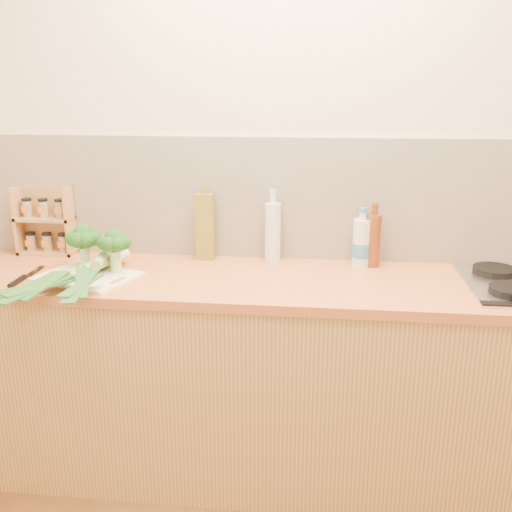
# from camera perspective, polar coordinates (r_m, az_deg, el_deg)

# --- Properties ---
(room_shell) EXTENTS (3.50, 3.50, 3.50)m
(room_shell) POSITION_cam_1_polar(r_m,az_deg,el_deg) (2.53, 2.98, 5.69)
(room_shell) COLOR beige
(room_shell) RESTS_ON ground
(counter) EXTENTS (3.20, 0.62, 0.90)m
(counter) POSITION_cam_1_polar(r_m,az_deg,el_deg) (2.50, 2.29, -12.00)
(counter) COLOR tan
(counter) RESTS_ON ground
(chopping_board) EXTENTS (0.45, 0.39, 0.01)m
(chopping_board) POSITION_cam_1_polar(r_m,az_deg,el_deg) (2.42, -16.47, -1.98)
(chopping_board) COLOR white
(chopping_board) RESTS_ON counter
(broccoli_left) EXTENTS (0.14, 0.15, 0.19)m
(broccoli_left) POSITION_cam_1_polar(r_m,az_deg,el_deg) (2.50, -16.86, 1.72)
(broccoli_left) COLOR #A9CD77
(broccoli_left) RESTS_ON chopping_board
(broccoli_right) EXTENTS (0.14, 0.14, 0.18)m
(broccoli_right) POSITION_cam_1_polar(r_m,az_deg,el_deg) (2.40, -13.98, 1.32)
(broccoli_right) COLOR #A9CD77
(broccoli_right) RESTS_ON chopping_board
(leek_front) EXTENTS (0.34, 0.62, 0.04)m
(leek_front) POSITION_cam_1_polar(r_m,az_deg,el_deg) (2.40, -17.34, -1.44)
(leek_front) COLOR white
(leek_front) RESTS_ON chopping_board
(leek_mid) EXTENTS (0.27, 0.65, 0.04)m
(leek_mid) POSITION_cam_1_polar(r_m,az_deg,el_deg) (2.35, -16.79, -1.34)
(leek_mid) COLOR white
(leek_mid) RESTS_ON chopping_board
(leek_back) EXTENTS (0.16, 0.66, 0.04)m
(leek_back) POSITION_cam_1_polar(r_m,az_deg,el_deg) (2.32, -15.77, -1.02)
(leek_back) COLOR white
(leek_back) RESTS_ON chopping_board
(chefs_knife) EXTENTS (0.04, 0.29, 0.02)m
(chefs_knife) POSITION_cam_1_polar(r_m,az_deg,el_deg) (2.47, -22.39, -2.13)
(chefs_knife) COLOR silver
(chefs_knife) RESTS_ON counter
(spice_rack) EXTENTS (0.26, 0.10, 0.31)m
(spice_rack) POSITION_cam_1_polar(r_m,az_deg,el_deg) (2.81, -20.20, 2.98)
(spice_rack) COLOR tan
(spice_rack) RESTS_ON counter
(oil_tin) EXTENTS (0.08, 0.05, 0.33)m
(oil_tin) POSITION_cam_1_polar(r_m,az_deg,el_deg) (2.54, -5.12, 2.96)
(oil_tin) COLOR olive
(oil_tin) RESTS_ON counter
(glass_bottle) EXTENTS (0.07, 0.07, 0.32)m
(glass_bottle) POSITION_cam_1_polar(r_m,az_deg,el_deg) (2.51, 1.68, 2.49)
(glass_bottle) COLOR silver
(glass_bottle) RESTS_ON counter
(amber_bottle) EXTENTS (0.06, 0.06, 0.28)m
(amber_bottle) POSITION_cam_1_polar(r_m,az_deg,el_deg) (2.49, 11.63, 1.62)
(amber_bottle) COLOR #643013
(amber_bottle) RESTS_ON counter
(water_bottle) EXTENTS (0.08, 0.08, 0.24)m
(water_bottle) POSITION_cam_1_polar(r_m,az_deg,el_deg) (2.49, 10.48, 1.17)
(water_bottle) COLOR silver
(water_bottle) RESTS_ON counter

